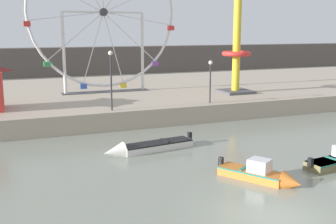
{
  "coord_description": "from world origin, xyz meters",
  "views": [
    {
      "loc": [
        -9.3,
        -12.3,
        7.07
      ],
      "look_at": [
        -0.34,
        9.95,
        2.37
      ],
      "focal_mm": 44.88,
      "sensor_mm": 36.0,
      "label": 1
    }
  ],
  "objects": [
    {
      "name": "promenade_lamp_near",
      "position": [
        -1.96,
        16.78,
        4.13
      ],
      "size": [
        0.32,
        0.32,
        4.26
      ],
      "color": "#2D2D33",
      "rests_on": "quay_promenade"
    },
    {
      "name": "motorboat_white_red_stripe",
      "position": [
        -1.74,
        10.39,
        0.25
      ],
      "size": [
        5.86,
        1.85,
        1.09
      ],
      "rotation": [
        0.0,
        0.0,
        3.28
      ],
      "color": "silver",
      "rests_on": "ground_plane"
    },
    {
      "name": "promenade_lamp_far",
      "position": [
        6.08,
        16.98,
        3.61
      ],
      "size": [
        0.32,
        0.32,
        3.35
      ],
      "color": "#2D2D33",
      "rests_on": "quay_promenade"
    },
    {
      "name": "motorboat_orange_hull",
      "position": [
        1.98,
        3.58,
        0.31
      ],
      "size": [
        2.98,
        3.99,
        1.33
      ],
      "rotation": [
        0.0,
        0.0,
        5.26
      ],
      "color": "orange",
      "rests_on": "ground_plane"
    },
    {
      "name": "distant_town_skyline",
      "position": [
        0.0,
        54.82,
        2.2
      ],
      "size": [
        140.0,
        3.0,
        4.4
      ],
      "primitive_type": "cube",
      "color": "#564C47",
      "rests_on": "ground_plane"
    },
    {
      "name": "drop_tower_yellow_tower",
      "position": [
        10.77,
        20.93,
        5.97
      ],
      "size": [
        2.8,
        2.8,
        12.18
      ],
      "color": "gold",
      "rests_on": "quay_promenade"
    },
    {
      "name": "ferris_wheel_white_frame",
      "position": [
        -0.22,
        25.87,
        8.43
      ],
      "size": [
        13.75,
        1.2,
        14.05
      ],
      "color": "silver",
      "rests_on": "quay_promenade"
    },
    {
      "name": "quay_promenade",
      "position": [
        0.0,
        27.49,
        0.69
      ],
      "size": [
        110.0,
        23.24,
        1.37
      ],
      "primitive_type": "cube",
      "color": "tan",
      "rests_on": "ground_plane"
    },
    {
      "name": "ground_plane",
      "position": [
        0.0,
        0.0,
        0.0
      ],
      "size": [
        240.0,
        240.0,
        0.0
      ],
      "primitive_type": "plane",
      "color": "gray"
    }
  ]
}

